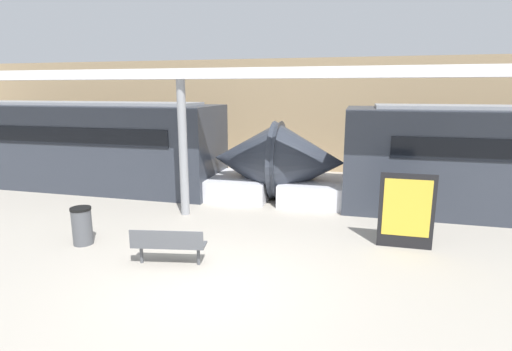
# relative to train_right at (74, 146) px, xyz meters

# --- Properties ---
(ground_plane) EXTENTS (60.00, 60.00, 0.00)m
(ground_plane) POSITION_rel_train_right_xyz_m (7.99, -6.47, -1.52)
(ground_plane) COLOR #A8A093
(station_wall) EXTENTS (56.00, 0.20, 5.00)m
(station_wall) POSITION_rel_train_right_xyz_m (7.99, 5.12, 0.98)
(station_wall) COLOR #9E8460
(station_wall) RESTS_ON ground_plane
(train_right) EXTENTS (16.06, 2.93, 3.20)m
(train_right) POSITION_rel_train_right_xyz_m (0.00, 0.00, 0.00)
(train_right) COLOR #2D333D
(train_right) RESTS_ON ground_plane
(bench_near) EXTENTS (1.60, 0.71, 0.81)m
(bench_near) POSITION_rel_train_right_xyz_m (6.83, -5.83, -1.03)
(bench_near) COLOR #4C4F54
(bench_near) RESTS_ON ground_plane
(trash_bin) EXTENTS (0.48, 0.48, 0.91)m
(trash_bin) POSITION_rel_train_right_xyz_m (4.29, -5.26, -1.06)
(trash_bin) COLOR #4C4F54
(trash_bin) RESTS_ON ground_plane
(poster_board) EXTENTS (1.24, 0.07, 1.78)m
(poster_board) POSITION_rel_train_right_xyz_m (11.76, -3.57, -0.62)
(poster_board) COLOR black
(poster_board) RESTS_ON ground_plane
(support_column_near) EXTENTS (0.25, 0.25, 3.93)m
(support_column_near) POSITION_rel_train_right_xyz_m (5.69, -2.46, 0.45)
(support_column_near) COLOR gray
(support_column_near) RESTS_ON ground_plane
(canopy_beam) EXTENTS (28.00, 0.60, 0.28)m
(canopy_beam) POSITION_rel_train_right_xyz_m (5.69, -2.46, 2.55)
(canopy_beam) COLOR silver
(canopy_beam) RESTS_ON support_column_near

